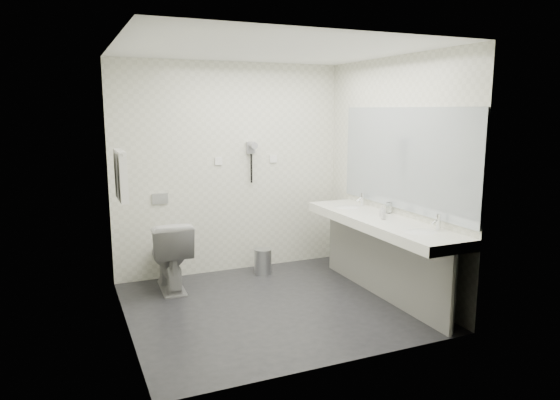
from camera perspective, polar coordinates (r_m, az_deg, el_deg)
name	(u,v)px	position (r m, az deg, el deg)	size (l,w,h in m)	color
floor	(272,306)	(5.24, -0.88, -11.77)	(2.80, 2.80, 0.00)	#242428
ceiling	(272,49)	(4.89, -0.96, 16.55)	(2.80, 2.80, 0.00)	white
wall_back	(231,169)	(6.12, -5.57, 3.49)	(2.80, 2.80, 0.00)	white
wall_front	(339,207)	(3.76, 6.67, -0.73)	(2.80, 2.80, 0.00)	white
wall_left	(121,192)	(4.57, -17.37, 0.81)	(2.60, 2.60, 0.00)	white
wall_right	(392,176)	(5.59, 12.49, 2.66)	(2.60, 2.60, 0.00)	white
vanity_counter	(380,223)	(5.35, 11.16, -2.52)	(0.55, 2.20, 0.10)	white
vanity_panel	(381,262)	(5.47, 11.22, -6.84)	(0.03, 2.15, 0.75)	gray
vanity_post_near	(453,294)	(4.72, 18.78, -9.98)	(0.06, 0.06, 0.75)	silver
vanity_post_far	(334,239)	(6.33, 6.12, -4.36)	(0.06, 0.06, 0.75)	silver
mirror	(404,159)	(5.40, 13.68, 4.50)	(0.02, 2.20, 1.05)	#B2BCC6
basin_near	(421,233)	(4.83, 15.52, -3.62)	(0.40, 0.31, 0.05)	white
basin_far	(348,208)	(5.88, 7.60, -0.93)	(0.40, 0.31, 0.05)	white
faucet_near	(438,222)	(4.94, 17.34, -2.36)	(0.04, 0.04, 0.15)	silver
faucet_far	(362,199)	(5.96, 9.23, 0.07)	(0.04, 0.04, 0.15)	silver
soap_bottle_a	(382,211)	(5.40, 11.40, -1.21)	(0.05, 0.05, 0.12)	beige
soap_bottle_b	(383,211)	(5.45, 11.42, -1.27)	(0.07, 0.07, 0.09)	beige
soap_bottle_c	(383,213)	(5.26, 11.50, -1.49)	(0.05, 0.05, 0.13)	beige
glass_left	(389,208)	(5.59, 12.10, -0.86)	(0.06, 0.06, 0.12)	silver
toilet	(170,255)	(5.72, -12.24, -6.00)	(0.43, 0.76, 0.78)	white
flush_plate	(160,199)	(5.95, -13.29, 0.15)	(0.18, 0.02, 0.12)	#B2B5BA
pedal_bin	(263,262)	(6.15, -1.94, -6.96)	(0.21, 0.21, 0.29)	#B2B5BA
bin_lid	(263,250)	(6.11, -1.95, -5.59)	(0.21, 0.21, 0.01)	#B2B5BA
towel_rail	(118,152)	(5.08, -17.66, 5.11)	(0.02, 0.02, 0.62)	silver
towel_near	(122,177)	(4.97, -17.24, 2.47)	(0.07, 0.24, 0.48)	white
towel_far	(119,174)	(5.24, -17.58, 2.83)	(0.07, 0.24, 0.48)	white
dryer_cradle	(251,148)	(6.15, -3.29, 5.89)	(0.10, 0.04, 0.14)	gray
dryer_barrel	(253,145)	(6.08, -3.07, 6.13)	(0.08, 0.08, 0.14)	gray
dryer_cord	(251,168)	(6.16, -3.22, 3.56)	(0.02, 0.02, 0.35)	black
switch_plate_a	(219,161)	(6.06, -6.91, 4.34)	(0.09, 0.02, 0.09)	white
switch_plate_b	(273,159)	(6.29, -0.76, 4.63)	(0.09, 0.02, 0.09)	white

